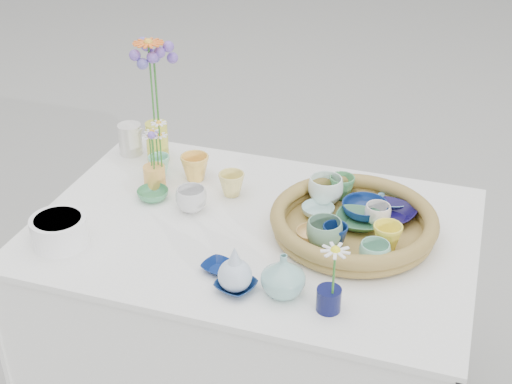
% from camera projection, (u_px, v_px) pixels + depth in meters
% --- Properties ---
extents(wicker_tray, '(0.47, 0.47, 0.08)m').
position_uv_depth(wicker_tray, '(353.00, 223.00, 2.01)').
color(wicker_tray, brown).
rests_on(wicker_tray, display_table).
extents(tray_ceramic_0, '(0.15, 0.15, 0.04)m').
position_uv_depth(tray_ceramic_0, '(365.00, 209.00, 2.07)').
color(tray_ceramic_0, navy).
rests_on(tray_ceramic_0, wicker_tray).
extents(tray_ceramic_1, '(0.16, 0.16, 0.03)m').
position_uv_depth(tray_ceramic_1, '(393.00, 214.00, 2.06)').
color(tray_ceramic_1, '#100A3A').
rests_on(tray_ceramic_1, wicker_tray).
extents(tray_ceramic_2, '(0.10, 0.10, 0.07)m').
position_uv_depth(tray_ceramic_2, '(387.00, 237.00, 1.92)').
color(tray_ceramic_2, yellow).
rests_on(tray_ceramic_2, wicker_tray).
extents(tray_ceramic_3, '(0.14, 0.14, 0.03)m').
position_uv_depth(tray_ceramic_3, '(358.00, 221.00, 2.03)').
color(tray_ceramic_3, '#387149').
rests_on(tray_ceramic_3, wicker_tray).
extents(tray_ceramic_4, '(0.10, 0.10, 0.08)m').
position_uv_depth(tray_ceramic_4, '(324.00, 234.00, 1.93)').
color(tray_ceramic_4, gray).
rests_on(tray_ceramic_4, wicker_tray).
extents(tray_ceramic_5, '(0.10, 0.10, 0.03)m').
position_uv_depth(tray_ceramic_5, '(318.00, 211.00, 2.07)').
color(tray_ceramic_5, '#A0C7C2').
rests_on(tray_ceramic_5, wicker_tray).
extents(tray_ceramic_6, '(0.11, 0.11, 0.08)m').
position_uv_depth(tray_ceramic_6, '(326.00, 190.00, 2.13)').
color(tray_ceramic_6, white).
rests_on(tray_ceramic_6, wicker_tray).
extents(tray_ceramic_7, '(0.09, 0.09, 0.06)m').
position_uv_depth(tray_ceramic_7, '(378.00, 214.00, 2.03)').
color(tray_ceramic_7, white).
rests_on(tray_ceramic_7, wicker_tray).
extents(tray_ceramic_8, '(0.10, 0.10, 0.02)m').
position_uv_depth(tray_ceramic_8, '(391.00, 202.00, 2.13)').
color(tray_ceramic_8, '#74B0D6').
rests_on(tray_ceramic_8, wicker_tray).
extents(tray_ceramic_9, '(0.08, 0.08, 0.06)m').
position_uv_depth(tray_ceramic_9, '(335.00, 236.00, 1.93)').
color(tray_ceramic_9, navy).
rests_on(tray_ceramic_9, wicker_tray).
extents(tray_ceramic_10, '(0.10, 0.10, 0.03)m').
position_uv_depth(tray_ceramic_10, '(312.00, 235.00, 1.97)').
color(tray_ceramic_10, '#FFC36F').
rests_on(tray_ceramic_10, wicker_tray).
extents(tray_ceramic_11, '(0.10, 0.10, 0.07)m').
position_uv_depth(tray_ceramic_11, '(375.00, 254.00, 1.86)').
color(tray_ceramic_11, '#7BBFA5').
rests_on(tray_ceramic_11, wicker_tray).
extents(tray_ceramic_12, '(0.08, 0.08, 0.07)m').
position_uv_depth(tray_ceramic_12, '(342.00, 187.00, 2.15)').
color(tray_ceramic_12, '#468B53').
rests_on(tray_ceramic_12, wicker_tray).
extents(loose_ceramic_0, '(0.12, 0.12, 0.08)m').
position_uv_depth(loose_ceramic_0, '(195.00, 168.00, 2.28)').
color(loose_ceramic_0, '#F8C052').
rests_on(loose_ceramic_0, display_table).
extents(loose_ceramic_1, '(0.10, 0.10, 0.08)m').
position_uv_depth(loose_ceramic_1, '(232.00, 184.00, 2.20)').
color(loose_ceramic_1, '#E7D575').
rests_on(loose_ceramic_1, display_table).
extents(loose_ceramic_2, '(0.10, 0.10, 0.03)m').
position_uv_depth(loose_ceramic_2, '(153.00, 195.00, 2.19)').
color(loose_ceramic_2, '#408E5A').
rests_on(loose_ceramic_2, display_table).
extents(loose_ceramic_3, '(0.10, 0.10, 0.07)m').
position_uv_depth(loose_ceramic_3, '(191.00, 200.00, 2.12)').
color(loose_ceramic_3, silver).
rests_on(loose_ceramic_3, display_table).
extents(loose_ceramic_4, '(0.10, 0.10, 0.02)m').
position_uv_depth(loose_ceramic_4, '(218.00, 267.00, 1.88)').
color(loose_ceramic_4, navy).
rests_on(loose_ceramic_4, display_table).
extents(loose_ceramic_5, '(0.09, 0.09, 0.07)m').
position_uv_depth(loose_ceramic_5, '(159.00, 165.00, 2.32)').
color(loose_ceramic_5, '#84D2AD').
rests_on(loose_ceramic_5, display_table).
extents(loose_ceramic_6, '(0.12, 0.12, 0.02)m').
position_uv_depth(loose_ceramic_6, '(236.00, 286.00, 1.80)').
color(loose_ceramic_6, navy).
rests_on(loose_ceramic_6, display_table).
extents(fluted_bowl, '(0.18, 0.18, 0.08)m').
position_uv_depth(fluted_bowl, '(59.00, 231.00, 1.97)').
color(fluted_bowl, white).
rests_on(fluted_bowl, display_table).
extents(bud_vase_paleblue, '(0.10, 0.10, 0.13)m').
position_uv_depth(bud_vase_paleblue, '(235.00, 268.00, 1.78)').
color(bud_vase_paleblue, silver).
rests_on(bud_vase_paleblue, display_table).
extents(bud_vase_seafoam, '(0.15, 0.15, 0.12)m').
position_uv_depth(bud_vase_seafoam, '(283.00, 275.00, 1.77)').
color(bud_vase_seafoam, '#83B9B3').
rests_on(bud_vase_seafoam, display_table).
extents(bud_vase_cobalt, '(0.07, 0.07, 0.06)m').
position_uv_depth(bud_vase_cobalt, '(329.00, 299.00, 1.73)').
color(bud_vase_cobalt, '#0C103F').
rests_on(bud_vase_cobalt, display_table).
extents(single_daisy, '(0.08, 0.08, 0.14)m').
position_uv_depth(single_daisy, '(334.00, 272.00, 1.67)').
color(single_daisy, white).
rests_on(single_daisy, bud_vase_cobalt).
extents(tall_vase_yellow, '(0.08, 0.08, 0.14)m').
position_uv_depth(tall_vase_yellow, '(157.00, 142.00, 2.38)').
color(tall_vase_yellow, '#D6D33F').
rests_on(tall_vase_yellow, display_table).
extents(gerbera, '(0.13, 0.13, 0.30)m').
position_uv_depth(gerbera, '(152.00, 85.00, 2.28)').
color(gerbera, orange).
rests_on(gerbera, tall_vase_yellow).
extents(hydrangea, '(0.12, 0.12, 0.32)m').
position_uv_depth(hydrangea, '(156.00, 90.00, 2.30)').
color(hydrangea, '#5E57AD').
rests_on(hydrangea, tall_vase_yellow).
extents(white_pitcher, '(0.13, 0.11, 0.11)m').
position_uv_depth(white_pitcher, '(130.00, 139.00, 2.44)').
color(white_pitcher, silver).
rests_on(white_pitcher, display_table).
extents(daisy_cup, '(0.09, 0.09, 0.07)m').
position_uv_depth(daisy_cup, '(155.00, 177.00, 2.24)').
color(daisy_cup, '#F8AF4C').
rests_on(daisy_cup, display_table).
extents(daisy_posy, '(0.09, 0.09, 0.15)m').
position_uv_depth(daisy_posy, '(154.00, 145.00, 2.19)').
color(daisy_posy, white).
rests_on(daisy_posy, daisy_cup).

